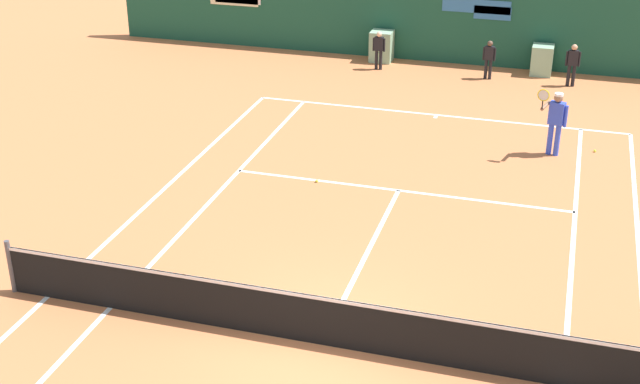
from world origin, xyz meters
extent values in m
plane|color=#C67042|center=(0.00, 0.00, 0.00)|extent=(80.00, 80.00, 0.00)
cube|color=white|center=(0.00, 11.70, 0.00)|extent=(10.60, 0.10, 0.01)
cube|color=white|center=(-5.30, 0.00, 0.00)|extent=(0.10, 23.40, 0.01)
cube|color=white|center=(-4.00, 0.00, 0.00)|extent=(0.10, 23.40, 0.01)
cube|color=white|center=(0.00, 6.40, 0.00)|extent=(8.00, 0.10, 0.01)
cube|color=white|center=(0.00, 3.20, 0.00)|extent=(0.10, 6.40, 0.01)
cube|color=white|center=(0.00, 11.55, 0.00)|extent=(0.10, 0.24, 0.01)
cylinder|color=#4C4C51|center=(-6.00, 0.00, 0.53)|extent=(0.10, 0.10, 1.07)
cube|color=black|center=(0.00, 0.00, 0.47)|extent=(12.00, 0.03, 0.95)
cube|color=white|center=(0.00, 0.00, 0.92)|extent=(12.00, 0.04, 0.06)
cube|color=#194C38|center=(0.00, 17.00, 1.26)|extent=(25.00, 0.24, 2.53)
cube|color=#2D6BA8|center=(0.32, 16.86, 1.99)|extent=(2.24, 0.02, 0.44)
cube|color=#2D6BA8|center=(0.86, 16.86, 1.81)|extent=(1.21, 0.02, 0.44)
cube|color=#8CB793|center=(-2.72, 16.45, 0.52)|extent=(0.74, 0.70, 1.03)
cube|color=#8CB793|center=(2.61, 16.45, 0.48)|extent=(0.67, 0.70, 0.97)
cylinder|color=blue|center=(3.41, 9.63, 0.42)|extent=(0.14, 0.14, 0.83)
cylinder|color=blue|center=(3.23, 9.68, 0.42)|extent=(0.14, 0.14, 0.83)
cube|color=blue|center=(3.32, 9.65, 1.12)|extent=(0.41, 0.29, 0.58)
sphere|color=#8C664C|center=(3.32, 9.65, 1.53)|extent=(0.23, 0.23, 0.23)
cylinder|color=white|center=(3.32, 9.65, 1.62)|extent=(0.22, 0.22, 0.06)
cylinder|color=blue|center=(3.55, 9.60, 1.08)|extent=(0.09, 0.09, 0.56)
cylinder|color=#8C664C|center=(3.03, 9.44, 1.36)|extent=(0.22, 0.57, 0.09)
cylinder|color=black|center=(2.96, 9.16, 1.47)|extent=(0.03, 0.03, 0.22)
torus|color=yellow|center=(2.96, 9.16, 1.72)|extent=(0.30, 0.10, 0.30)
cylinder|color=silver|center=(2.96, 9.16, 1.72)|extent=(0.25, 0.07, 0.26)
cylinder|color=black|center=(3.65, 15.49, 0.34)|extent=(0.11, 0.11, 0.68)
cylinder|color=black|center=(3.49, 15.48, 0.34)|extent=(0.11, 0.11, 0.68)
cube|color=black|center=(3.57, 15.49, 0.92)|extent=(0.31, 0.19, 0.48)
sphere|color=tan|center=(3.57, 15.49, 1.25)|extent=(0.19, 0.19, 0.19)
cylinder|color=black|center=(3.76, 15.50, 0.88)|extent=(0.07, 0.07, 0.46)
cylinder|color=black|center=(3.38, 15.48, 0.88)|extent=(0.07, 0.07, 0.46)
cylinder|color=black|center=(-2.52, 15.49, 0.32)|extent=(0.10, 0.10, 0.64)
cylinder|color=black|center=(-2.67, 15.49, 0.32)|extent=(0.10, 0.10, 0.64)
cube|color=black|center=(-2.60, 15.49, 0.87)|extent=(0.29, 0.17, 0.45)
sphere|color=beige|center=(-2.60, 15.49, 1.18)|extent=(0.18, 0.18, 0.18)
cylinder|color=black|center=(-2.42, 15.49, 0.84)|extent=(0.07, 0.07, 0.44)
cylinder|color=black|center=(-2.78, 15.49, 0.84)|extent=(0.07, 0.07, 0.44)
cylinder|color=black|center=(1.07, 15.48, 0.32)|extent=(0.10, 0.10, 0.63)
cylinder|color=black|center=(0.93, 15.50, 0.32)|extent=(0.10, 0.10, 0.63)
cube|color=black|center=(1.00, 15.49, 0.86)|extent=(0.30, 0.18, 0.44)
sphere|color=brown|center=(1.00, 15.49, 1.16)|extent=(0.17, 0.17, 0.17)
cylinder|color=black|center=(1.17, 15.47, 0.82)|extent=(0.07, 0.07, 0.43)
cylinder|color=black|center=(0.82, 15.50, 0.82)|extent=(0.07, 0.07, 0.43)
sphere|color=#CCE033|center=(4.38, 10.13, 0.03)|extent=(0.07, 0.07, 0.07)
sphere|color=#CCE033|center=(-1.97, 6.30, 0.03)|extent=(0.07, 0.07, 0.07)
camera|label=1|loc=(3.46, -11.74, 8.67)|focal=48.78mm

